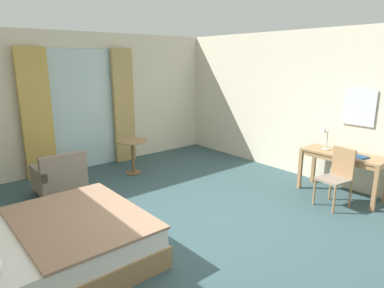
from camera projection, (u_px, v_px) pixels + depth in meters
ground at (193, 227)px, 4.90m from camera, size 6.79×7.75×0.10m
wall_back at (86, 101)px, 7.24m from camera, size 6.39×0.12×2.88m
wall_right at (318, 106)px, 6.47m from camera, size 0.12×7.35×2.88m
balcony_glass_door at (82, 110)px, 7.14m from camera, size 1.43×0.02×2.53m
curtain_panel_left at (37, 115)px, 6.48m from camera, size 0.56×0.10×2.55m
curtain_panel_right at (124, 107)px, 7.64m from camera, size 0.49×0.10×2.55m
bed at (46, 247)px, 3.76m from camera, size 2.14×1.85×0.95m
writing_desk at (343, 159)px, 5.75m from camera, size 0.55×1.37×0.77m
desk_chair at (337, 174)px, 5.39m from camera, size 0.50×0.47×0.95m
desk_lamp at (325, 134)px, 5.88m from camera, size 0.21×0.18×0.42m
closed_book at (358, 156)px, 5.49m from camera, size 0.24×0.31×0.02m
armchair_by_window at (60, 177)px, 5.86m from camera, size 0.77×0.72×0.79m
round_cafe_table at (133, 149)px, 6.93m from camera, size 0.61×0.61×0.71m
wall_mirror at (360, 108)px, 5.78m from camera, size 0.02×0.54×0.62m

